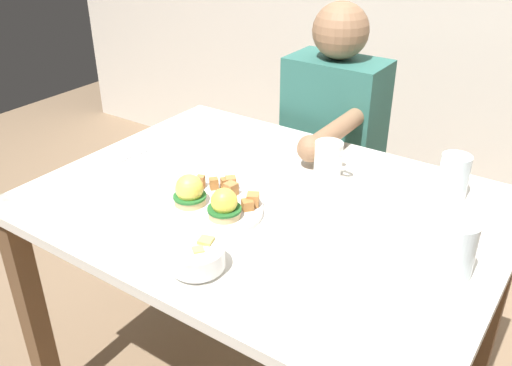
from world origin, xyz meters
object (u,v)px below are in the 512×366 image
object	(u,v)px
fruit_bowl	(198,258)
fork	(133,156)
coffee_mug	(329,157)
dining_table	(266,233)
diner_person	(330,143)
water_glass_near	(453,180)
water_glass_far	(456,253)
eggs_benedict_plate	(209,203)

from	to	relation	value
fruit_bowl	fork	distance (m)	0.61
coffee_mug	dining_table	bearing A→B (deg)	-105.33
fruit_bowl	diner_person	size ratio (longest dim) A/B	0.11
fork	fruit_bowl	bearing A→B (deg)	-31.44
fruit_bowl	water_glass_near	size ratio (longest dim) A/B	1.00
dining_table	water_glass_far	bearing A→B (deg)	-4.52
water_glass_near	fruit_bowl	bearing A→B (deg)	-119.52
eggs_benedict_plate	fork	xyz separation A→B (m)	(-0.40, 0.12, -0.02)
fruit_bowl	fork	xyz separation A→B (m)	(-0.52, 0.32, -0.03)
dining_table	eggs_benedict_plate	xyz separation A→B (m)	(-0.08, -0.13, 0.13)
water_glass_near	water_glass_far	world-z (taller)	water_glass_far
dining_table	water_glass_near	xyz separation A→B (m)	(0.39, 0.29, 0.16)
water_glass_near	diner_person	size ratio (longest dim) A/B	0.11
fruit_bowl	eggs_benedict_plate	bearing A→B (deg)	122.84
water_glass_far	diner_person	distance (m)	0.90
dining_table	fruit_bowl	bearing A→B (deg)	-82.56
water_glass_far	dining_table	bearing A→B (deg)	175.48
coffee_mug	diner_person	bearing A→B (deg)	116.12
water_glass_near	water_glass_far	size ratio (longest dim) A/B	0.94
fruit_bowl	coffee_mug	bearing A→B (deg)	88.02
coffee_mug	water_glass_far	distance (m)	0.51
water_glass_far	coffee_mug	bearing A→B (deg)	148.55
water_glass_far	eggs_benedict_plate	bearing A→B (deg)	-170.86
fork	eggs_benedict_plate	bearing A→B (deg)	-17.25
dining_table	coffee_mug	world-z (taller)	coffee_mug
diner_person	water_glass_near	bearing A→B (deg)	-31.30
fruit_bowl	coffee_mug	world-z (taller)	coffee_mug
eggs_benedict_plate	diner_person	size ratio (longest dim) A/B	0.24
coffee_mug	fruit_bowl	bearing A→B (deg)	-91.98
coffee_mug	water_glass_far	size ratio (longest dim) A/B	0.87
eggs_benedict_plate	diner_person	distance (m)	0.74
fruit_bowl	diner_person	world-z (taller)	diner_person
eggs_benedict_plate	fruit_bowl	size ratio (longest dim) A/B	2.25
water_glass_near	water_glass_far	xyz separation A→B (m)	(0.11, -0.33, 0.00)
dining_table	fruit_bowl	size ratio (longest dim) A/B	10.00
fork	water_glass_near	size ratio (longest dim) A/B	1.29
eggs_benedict_plate	water_glass_far	size ratio (longest dim) A/B	2.12
eggs_benedict_plate	fruit_bowl	world-z (taller)	eggs_benedict_plate
eggs_benedict_plate	diner_person	bearing A→B (deg)	92.89
coffee_mug	water_glass_near	world-z (taller)	water_glass_near
dining_table	eggs_benedict_plate	bearing A→B (deg)	-122.23
diner_person	dining_table	bearing A→B (deg)	-78.63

